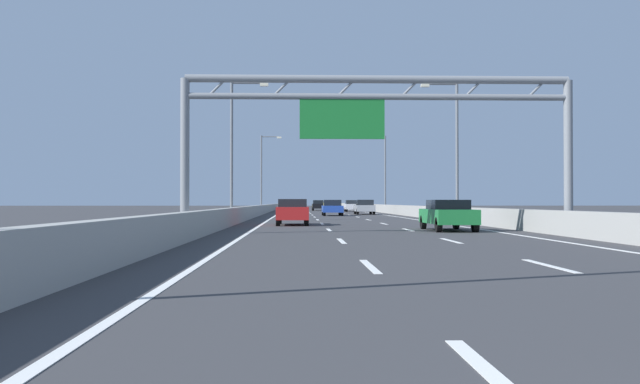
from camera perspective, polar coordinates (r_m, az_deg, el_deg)
name	(u,v)px	position (r m, az deg, el deg)	size (l,w,h in m)	color
ground_plane	(320,211)	(101.53, -0.01, -1.51)	(260.00, 260.00, 0.00)	#38383A
lane_dash_left_0	(501,383)	(5.33, 14.37, -14.68)	(0.16, 3.00, 0.01)	white
lane_dash_left_1	(370,266)	(14.10, 4.05, -6.00)	(0.16, 3.00, 0.01)	white
lane_dash_left_2	(342,241)	(23.05, 1.75, -3.98)	(0.16, 3.00, 0.01)	white
lane_dash_left_3	(329,230)	(32.03, 0.74, -3.08)	(0.16, 3.00, 0.01)	white
lane_dash_left_4	(322,224)	(41.02, 0.17, -2.58)	(0.16, 3.00, 0.01)	white
lane_dash_left_5	(318,220)	(50.01, -0.19, -2.26)	(0.16, 3.00, 0.01)	white
lane_dash_left_6	(315,217)	(59.00, -0.44, -2.03)	(0.16, 3.00, 0.01)	white
lane_dash_left_7	(312,215)	(68.00, -0.63, -1.87)	(0.16, 3.00, 0.01)	white
lane_dash_left_8	(311,213)	(77.00, -0.77, -1.74)	(0.16, 3.00, 0.01)	white
lane_dash_left_9	(309,212)	(85.99, -0.88, -1.64)	(0.16, 3.00, 0.01)	white
lane_dash_left_10	(308,211)	(94.99, -0.97, -1.56)	(0.16, 3.00, 0.01)	white
lane_dash_left_11	(307,210)	(103.99, -1.05, -1.49)	(0.16, 3.00, 0.01)	white
lane_dash_left_12	(306,210)	(112.99, -1.11, -1.44)	(0.16, 3.00, 0.01)	white
lane_dash_left_13	(306,209)	(121.99, -1.16, -1.39)	(0.16, 3.00, 0.01)	white
lane_dash_left_14	(305,209)	(130.99, -1.21, -1.35)	(0.16, 3.00, 0.01)	white
lane_dash_left_15	(305,208)	(139.99, -1.25, -1.31)	(0.16, 3.00, 0.01)	white
lane_dash_left_16	(304,208)	(148.98, -1.29, -1.28)	(0.16, 3.00, 0.01)	white
lane_dash_left_17	(304,207)	(157.98, -1.32, -1.25)	(0.16, 3.00, 0.01)	white
lane_dash_right_1	(549,266)	(14.91, 18.02, -5.68)	(0.16, 3.00, 0.01)	white
lane_dash_right_2	(451,241)	(23.55, 10.54, -3.90)	(0.16, 3.00, 0.01)	white
lane_dash_right_3	(408,230)	(32.39, 7.12, -3.05)	(0.16, 3.00, 0.01)	white
lane_dash_right_4	(384,224)	(41.30, 5.18, -2.56)	(0.16, 3.00, 0.01)	white
lane_dash_right_5	(368,220)	(50.24, 3.92, -2.25)	(0.16, 3.00, 0.01)	white
lane_dash_right_6	(358,217)	(59.20, 3.05, -2.03)	(0.16, 3.00, 0.01)	white
lane_dash_right_7	(350,215)	(68.17, 2.40, -1.86)	(0.16, 3.00, 0.01)	white
lane_dash_right_8	(343,213)	(77.15, 1.91, -1.74)	(0.16, 3.00, 0.01)	white
lane_dash_right_9	(339,212)	(86.13, 1.52, -1.64)	(0.16, 3.00, 0.01)	white
lane_dash_right_10	(335,211)	(95.11, 1.20, -1.56)	(0.16, 3.00, 0.01)	white
lane_dash_right_11	(332,210)	(104.10, 0.94, -1.49)	(0.16, 3.00, 0.01)	white
lane_dash_right_12	(329,210)	(113.09, 0.71, -1.44)	(0.16, 3.00, 0.01)	white
lane_dash_right_13	(326,209)	(122.08, 0.53, -1.39)	(0.16, 3.00, 0.01)	white
lane_dash_right_14	(324,209)	(131.08, 0.36, -1.35)	(0.16, 3.00, 0.01)	white
lane_dash_right_15	(323,208)	(140.07, 0.22, -1.31)	(0.16, 3.00, 0.01)	white
lane_dash_right_16	(321,208)	(149.06, 0.10, -1.28)	(0.16, 3.00, 0.01)	white
lane_dash_right_17	(320,207)	(158.06, -0.01, -1.25)	(0.16, 3.00, 0.01)	white
edge_line_left	(281,212)	(89.50, -3.13, -1.61)	(0.16, 176.00, 0.01)	white
edge_line_right	(364,212)	(89.88, 3.58, -1.60)	(0.16, 176.00, 0.01)	white
barrier_left	(274,207)	(111.54, -3.72, -1.20)	(0.45, 220.00, 0.95)	#9E9E99
barrier_right	(361,207)	(111.94, 3.36, -1.20)	(0.45, 220.00, 0.95)	#9E9E99
sign_gantry	(373,114)	(28.53, 4.33, 6.33)	(15.78, 0.36, 6.36)	gray
streetlamp_left_mid	(235,141)	(48.31, -6.87, 4.10)	(2.58, 0.28, 9.50)	slate
streetlamp_right_mid	(454,142)	(49.31, 10.73, 4.01)	(2.58, 0.28, 9.50)	slate
streetlamp_left_far	(263,169)	(87.66, -4.60, 1.90)	(2.58, 0.28, 9.50)	slate
streetlamp_right_far	(383,169)	(88.21, 5.14, 1.89)	(2.58, 0.28, 9.50)	slate
yellow_car	(294,204)	(128.07, -2.11, -1.01)	(1.72, 4.64, 1.57)	yellow
red_car	(293,211)	(39.05, -2.23, -1.57)	(1.73, 4.67, 1.43)	red
silver_car	(364,207)	(71.28, 3.60, -1.21)	(1.83, 4.25, 1.48)	#A8ADB2
black_car	(319,205)	(102.44, -0.12, -1.07)	(1.85, 4.47, 1.51)	black
white_car	(352,206)	(91.38, 2.60, -1.11)	(1.83, 4.19, 1.49)	silver
green_car	(448,214)	(32.01, 10.27, -1.78)	(1.78, 4.70, 1.37)	#1E7A38
blue_car	(332,208)	(65.11, 1.00, -1.26)	(1.81, 4.53, 1.46)	#2347AD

